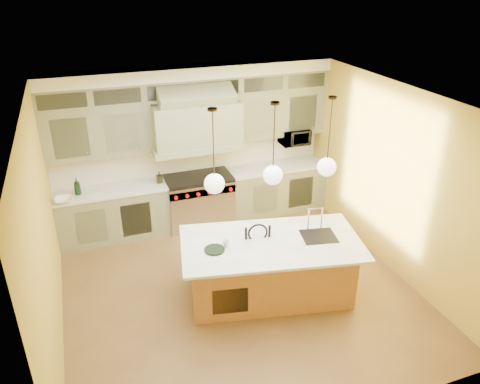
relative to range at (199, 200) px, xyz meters
name	(u,v)px	position (x,y,z in m)	size (l,w,h in m)	color
floor	(238,289)	(0.00, -2.14, -0.49)	(5.00, 5.00, 0.00)	brown
ceiling	(237,99)	(0.00, -2.14, 2.41)	(5.00, 5.00, 0.00)	white
wall_back	(192,144)	(0.00, 0.36, 0.96)	(5.00, 5.00, 0.00)	gold
wall_front	(329,321)	(0.00, -4.64, 0.96)	(5.00, 5.00, 0.00)	gold
wall_left	(43,236)	(-2.50, -2.14, 0.96)	(5.00, 5.00, 0.00)	gold
wall_right	(391,178)	(2.50, -2.14, 0.96)	(5.00, 5.00, 0.00)	gold
back_cabinetry	(196,150)	(0.00, 0.09, 0.94)	(5.00, 0.77, 2.90)	#777A5A
range	(199,200)	(0.00, 0.00, 0.00)	(1.20, 0.74, 0.96)	silver
kitchen_island	(270,267)	(0.40, -2.40, -0.01)	(2.72, 1.79, 1.35)	#9B6337
counter_stool	(260,259)	(0.23, -2.41, 0.17)	(0.46, 0.46, 1.15)	black
microwave	(294,137)	(1.95, 0.11, 0.96)	(0.54, 0.37, 0.30)	black
oil_bottle_a	(77,186)	(-2.07, 0.01, 0.60)	(0.11, 0.11, 0.29)	black
oil_bottle_b	(159,177)	(-0.70, 0.01, 0.56)	(0.09, 0.09, 0.21)	black
fruit_bowl	(64,200)	(-2.30, -0.22, 0.49)	(0.29, 0.29, 0.07)	white
cup	(226,243)	(-0.24, -2.33, 0.48)	(0.10, 0.10, 0.09)	silver
pendant_left	(214,182)	(-0.40, -2.39, 1.46)	(0.26, 0.26, 1.11)	#2D2319
pendant_center	(273,173)	(0.40, -2.39, 1.46)	(0.26, 0.26, 1.11)	#2D2319
pendant_right	(327,165)	(1.20, -2.39, 1.46)	(0.26, 0.26, 1.11)	#2D2319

